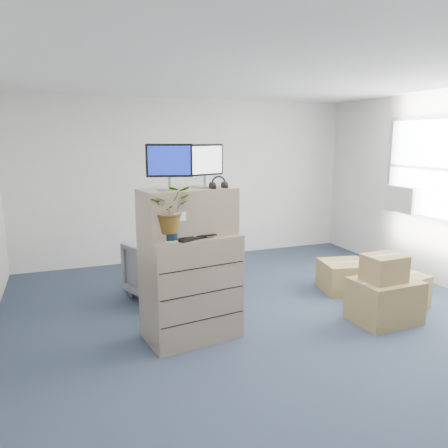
{
  "coord_description": "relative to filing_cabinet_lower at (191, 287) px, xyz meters",
  "views": [
    {
      "loc": [
        -2.17,
        -3.93,
        2.15
      ],
      "look_at": [
        -0.52,
        0.4,
        1.23
      ],
      "focal_mm": 35.0,
      "sensor_mm": 36.0,
      "label": 1
    }
  ],
  "objects": [
    {
      "name": "tissue_box",
      "position": [
        0.35,
        0.16,
        0.67
      ],
      "size": [
        0.28,
        0.23,
        0.09
      ],
      "primitive_type": "cube",
      "rotation": [
        0.0,
        0.0,
        0.49
      ],
      "color": "#3C89CC",
      "rests_on": "external_drive"
    },
    {
      "name": "filing_cabinet_upper",
      "position": [
        -0.01,
        0.05,
        0.81
      ],
      "size": [
        1.04,
        0.63,
        0.49
      ],
      "primitive_type": "cube",
      "rotation": [
        0.0,
        0.0,
        0.15
      ],
      "color": "gray",
      "rests_on": "filing_cabinet_lower"
    },
    {
      "name": "filing_cabinet_lower",
      "position": [
        0.0,
        0.0,
        0.0
      ],
      "size": [
        1.06,
        0.74,
        1.14
      ],
      "primitive_type": "cube",
      "rotation": [
        0.0,
        0.0,
        0.15
      ],
      "color": "gray",
      "rests_on": "ground"
    },
    {
      "name": "monitor_right",
      "position": [
        0.2,
        0.06,
        1.31
      ],
      "size": [
        0.44,
        0.25,
        0.45
      ],
      "rotation": [
        0.0,
        0.0,
        0.35
      ],
      "color": "#99999E",
      "rests_on": "filing_cabinet_upper"
    },
    {
      "name": "potted_plant",
      "position": [
        -0.26,
        -0.17,
        0.83
      ],
      "size": [
        0.45,
        0.49,
        0.45
      ],
      "rotation": [
        0.0,
        0.0,
        0.15
      ],
      "color": "#A2C19C",
      "rests_on": "filing_cabinet_lower"
    },
    {
      "name": "ground",
      "position": [
        0.91,
        -0.37,
        -0.57
      ],
      "size": [
        7.0,
        7.0,
        0.0
      ],
      "primitive_type": "plane",
      "color": "#273747",
      "rests_on": "ground"
    },
    {
      "name": "wall_back",
      "position": [
        0.91,
        3.14,
        0.83
      ],
      "size": [
        6.0,
        0.02,
        2.8
      ],
      "primitive_type": "cube",
      "color": "silver",
      "rests_on": "ground"
    },
    {
      "name": "water_bottle",
      "position": [
        0.07,
        0.08,
        0.71
      ],
      "size": [
        0.08,
        0.08,
        0.29
      ],
      "primitive_type": "cylinder",
      "color": "gray",
      "rests_on": "filing_cabinet_lower"
    },
    {
      "name": "headphones",
      "position": [
        0.29,
        -0.08,
        1.11
      ],
      "size": [
        0.17,
        0.04,
        0.17
      ],
      "primitive_type": "torus",
      "rotation": [
        1.57,
        0.0,
        0.15
      ],
      "color": "black",
      "rests_on": "filing_cabinet_upper"
    },
    {
      "name": "office_chair",
      "position": [
        -0.0,
        1.3,
        -0.14
      ],
      "size": [
        1.07,
        1.04,
        0.86
      ],
      "primitive_type": "imported",
      "rotation": [
        0.0,
        0.0,
        3.52
      ],
      "color": "slate",
      "rests_on": "ground"
    },
    {
      "name": "cardboard_boxes",
      "position": [
        2.42,
        -0.06,
        -0.3
      ],
      "size": [
        1.23,
        1.7,
        0.82
      ],
      "color": "olive",
      "rests_on": "ground"
    },
    {
      "name": "keyboard",
      "position": [
        0.0,
        -0.13,
        0.58
      ],
      "size": [
        0.5,
        0.38,
        0.02
      ],
      "primitive_type": "cube",
      "rotation": [
        0.0,
        0.0,
        0.47
      ],
      "color": "black",
      "rests_on": "filing_cabinet_lower"
    },
    {
      "name": "external_drive",
      "position": [
        0.33,
        0.14,
        0.6
      ],
      "size": [
        0.24,
        0.22,
        0.06
      ],
      "primitive_type": "cube",
      "rotation": [
        0.0,
        0.0,
        0.48
      ],
      "color": "black",
      "rests_on": "filing_cabinet_lower"
    },
    {
      "name": "phone_dock",
      "position": [
        -0.02,
        0.03,
        0.62
      ],
      "size": [
        0.08,
        0.07,
        0.16
      ],
      "rotation": [
        0.0,
        0.0,
        0.15
      ],
      "color": "silver",
      "rests_on": "filing_cabinet_lower"
    },
    {
      "name": "mouse",
      "position": [
        0.3,
        -0.06,
        0.59
      ],
      "size": [
        0.13,
        0.09,
        0.04
      ],
      "primitive_type": "ellipsoid",
      "rotation": [
        0.0,
        0.0,
        0.2
      ],
      "color": "silver",
      "rests_on": "filing_cabinet_lower"
    },
    {
      "name": "monitor_left",
      "position": [
        -0.21,
        -0.01,
        1.32
      ],
      "size": [
        0.46,
        0.24,
        0.46
      ],
      "rotation": [
        0.0,
        0.0,
        -0.28
      ],
      "color": "#99999E",
      "rests_on": "filing_cabinet_upper"
    },
    {
      "name": "ac_unit",
      "position": [
        3.78,
        1.03,
        0.63
      ],
      "size": [
        0.24,
        0.6,
        0.4
      ],
      "primitive_type": "cube",
      "color": "silver",
      "rests_on": "wall_right"
    }
  ]
}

